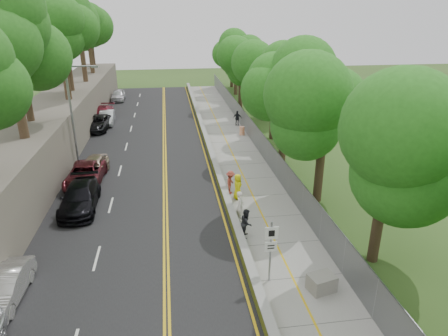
{
  "coord_description": "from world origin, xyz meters",
  "views": [
    {
      "loc": [
        -3.21,
        -17.92,
        11.81
      ],
      "look_at": [
        0.5,
        8.0,
        1.4
      ],
      "focal_mm": 32.0,
      "sensor_mm": 36.0,
      "label": 1
    }
  ],
  "objects_px": {
    "painter_0": "(238,187)",
    "streetlight": "(74,109)",
    "construction_barrel": "(242,131)",
    "signpost": "(271,245)",
    "person_far": "(237,118)",
    "car_2": "(85,175)",
    "concrete_block": "(322,283)",
    "car_1": "(4,288)"
  },
  "relations": [
    {
      "from": "car_2",
      "to": "car_1",
      "type": "bearing_deg",
      "value": -93.99
    },
    {
      "from": "construction_barrel",
      "to": "car_1",
      "type": "xyz_separation_m",
      "value": [
        -14.64,
        -22.83,
        0.23
      ]
    },
    {
      "from": "construction_barrel",
      "to": "concrete_block",
      "type": "relative_size",
      "value": 0.73
    },
    {
      "from": "construction_barrel",
      "to": "car_1",
      "type": "distance_m",
      "value": 27.12
    },
    {
      "from": "car_1",
      "to": "car_2",
      "type": "distance_m",
      "value": 12.55
    },
    {
      "from": "construction_barrel",
      "to": "car_2",
      "type": "bearing_deg",
      "value": -142.39
    },
    {
      "from": "concrete_block",
      "to": "car_2",
      "type": "relative_size",
      "value": 0.22
    },
    {
      "from": "concrete_block",
      "to": "car_2",
      "type": "xyz_separation_m",
      "value": [
        -12.56,
        13.75,
        0.33
      ]
    },
    {
      "from": "car_1",
      "to": "car_2",
      "type": "xyz_separation_m",
      "value": [
        1.21,
        12.49,
        0.05
      ]
    },
    {
      "from": "streetlight",
      "to": "construction_barrel",
      "type": "xyz_separation_m",
      "value": [
        14.53,
        6.09,
        -4.17
      ]
    },
    {
      "from": "streetlight",
      "to": "car_1",
      "type": "distance_m",
      "value": 17.2
    },
    {
      "from": "streetlight",
      "to": "construction_barrel",
      "type": "distance_m",
      "value": 16.3
    },
    {
      "from": "concrete_block",
      "to": "car_2",
      "type": "distance_m",
      "value": 18.62
    },
    {
      "from": "concrete_block",
      "to": "car_1",
      "type": "height_order",
      "value": "car_1"
    },
    {
      "from": "car_2",
      "to": "construction_barrel",
      "type": "bearing_deg",
      "value": 39.17
    },
    {
      "from": "person_far",
      "to": "construction_barrel",
      "type": "bearing_deg",
      "value": 107.35
    },
    {
      "from": "car_2",
      "to": "concrete_block",
      "type": "bearing_deg",
      "value": -46.04
    },
    {
      "from": "streetlight",
      "to": "person_far",
      "type": "relative_size",
      "value": 4.94
    },
    {
      "from": "construction_barrel",
      "to": "concrete_block",
      "type": "bearing_deg",
      "value": -92.06
    },
    {
      "from": "signpost",
      "to": "car_1",
      "type": "distance_m",
      "value": 11.69
    },
    {
      "from": "concrete_block",
      "to": "painter_0",
      "type": "distance_m",
      "value": 10.01
    },
    {
      "from": "signpost",
      "to": "car_1",
      "type": "xyz_separation_m",
      "value": [
        -11.62,
        0.27,
        -1.25
      ]
    },
    {
      "from": "person_far",
      "to": "concrete_block",
      "type": "bearing_deg",
      "value": 107.44
    },
    {
      "from": "car_2",
      "to": "person_far",
      "type": "distance_m",
      "value": 19.39
    },
    {
      "from": "signpost",
      "to": "car_1",
      "type": "relative_size",
      "value": 0.76
    },
    {
      "from": "person_far",
      "to": "car_2",
      "type": "bearing_deg",
      "value": 65.14
    },
    {
      "from": "car_1",
      "to": "concrete_block",
      "type": "bearing_deg",
      "value": -3.55
    },
    {
      "from": "construction_barrel",
      "to": "streetlight",
      "type": "bearing_deg",
      "value": -157.26
    },
    {
      "from": "signpost",
      "to": "construction_barrel",
      "type": "bearing_deg",
      "value": 82.56
    },
    {
      "from": "car_2",
      "to": "signpost",
      "type": "bearing_deg",
      "value": -49.25
    },
    {
      "from": "streetlight",
      "to": "car_2",
      "type": "xyz_separation_m",
      "value": [
        1.11,
        -4.25,
        -3.88
      ]
    },
    {
      "from": "construction_barrel",
      "to": "car_1",
      "type": "relative_size",
      "value": 0.21
    },
    {
      "from": "concrete_block",
      "to": "car_1",
      "type": "xyz_separation_m",
      "value": [
        -13.77,
        1.26,
        0.27
      ]
    },
    {
      "from": "construction_barrel",
      "to": "car_2",
      "type": "height_order",
      "value": "car_2"
    },
    {
      "from": "construction_barrel",
      "to": "painter_0",
      "type": "height_order",
      "value": "painter_0"
    },
    {
      "from": "streetlight",
      "to": "painter_0",
      "type": "relative_size",
      "value": 4.6
    },
    {
      "from": "streetlight",
      "to": "signpost",
      "type": "distance_m",
      "value": 20.72
    },
    {
      "from": "streetlight",
      "to": "car_2",
      "type": "distance_m",
      "value": 5.86
    },
    {
      "from": "signpost",
      "to": "person_far",
      "type": "xyz_separation_m",
      "value": [
        3.15,
        26.62,
        -1.1
      ]
    },
    {
      "from": "painter_0",
      "to": "streetlight",
      "type": "bearing_deg",
      "value": 53.35
    },
    {
      "from": "streetlight",
      "to": "person_far",
      "type": "distance_m",
      "value": 17.93
    },
    {
      "from": "streetlight",
      "to": "concrete_block",
      "type": "relative_size",
      "value": 6.94
    }
  ]
}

